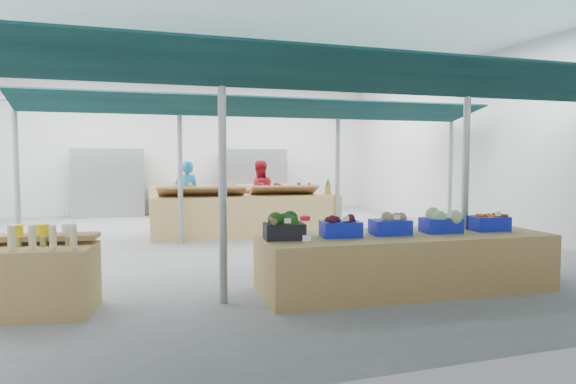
% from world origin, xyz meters
% --- Properties ---
extents(floor, '(13.00, 13.00, 0.00)m').
position_xyz_m(floor, '(0.00, 0.00, 0.00)').
color(floor, slate).
rests_on(floor, ground).
extents(hall, '(13.00, 13.00, 13.00)m').
position_xyz_m(hall, '(0.00, 1.44, 2.65)').
color(hall, silver).
rests_on(hall, ground).
extents(pole_grid, '(10.00, 4.60, 3.00)m').
position_xyz_m(pole_grid, '(0.75, -1.75, 1.81)').
color(pole_grid, gray).
rests_on(pole_grid, floor).
extents(awnings, '(9.50, 7.08, 0.30)m').
position_xyz_m(awnings, '(0.75, -1.75, 2.78)').
color(awnings, black).
rests_on(awnings, pole_grid).
extents(back_shelving_left, '(2.00, 0.50, 2.00)m').
position_xyz_m(back_shelving_left, '(-2.50, 6.00, 1.00)').
color(back_shelving_left, '#B23F33').
rests_on(back_shelving_left, floor).
extents(back_shelving_right, '(2.00, 0.50, 2.00)m').
position_xyz_m(back_shelving_right, '(2.00, 6.00, 1.00)').
color(back_shelving_right, '#B23F33').
rests_on(back_shelving_right, floor).
extents(bottle_shelf, '(1.86, 1.33, 1.06)m').
position_xyz_m(bottle_shelf, '(-3.34, -3.69, 0.43)').
color(bottle_shelf, '#9C7744').
rests_on(bottle_shelf, floor).
extents(veg_counter, '(3.96, 1.53, 0.76)m').
position_xyz_m(veg_counter, '(1.45, -4.13, 0.38)').
color(veg_counter, '#9C7744').
rests_on(veg_counter, floor).
extents(fruit_counter, '(4.30, 1.30, 0.91)m').
position_xyz_m(fruit_counter, '(0.55, 1.19, 0.45)').
color(fruit_counter, '#9C7744').
rests_on(fruit_counter, floor).
extents(far_counter, '(5.13, 1.50, 0.91)m').
position_xyz_m(far_counter, '(1.19, 5.52, 0.45)').
color(far_counter, '#9C7744').
rests_on(far_counter, floor).
extents(crate_stack, '(0.56, 0.40, 0.65)m').
position_xyz_m(crate_stack, '(3.51, -4.09, 0.32)').
color(crate_stack, '#101EB7').
rests_on(crate_stack, floor).
extents(vendor_left, '(0.65, 0.45, 1.70)m').
position_xyz_m(vendor_left, '(-0.65, 2.29, 0.85)').
color(vendor_left, '#1C82B8').
rests_on(vendor_left, floor).
extents(vendor_right, '(0.87, 0.70, 1.70)m').
position_xyz_m(vendor_right, '(1.15, 2.29, 0.85)').
color(vendor_right, red).
rests_on(vendor_right, floor).
extents(crate_broccoli, '(0.54, 0.43, 0.35)m').
position_xyz_m(crate_broccoli, '(-0.23, -4.03, 0.92)').
color(crate_broccoli, black).
rests_on(crate_broccoli, veg_counter).
extents(crate_beets, '(0.54, 0.43, 0.29)m').
position_xyz_m(crate_beets, '(0.53, -4.08, 0.89)').
color(crate_beets, '#101EB7').
rests_on(crate_beets, veg_counter).
extents(crate_celeriac, '(0.54, 0.43, 0.31)m').
position_xyz_m(crate_celeriac, '(1.23, -4.12, 0.90)').
color(crate_celeriac, '#101EB7').
rests_on(crate_celeriac, veg_counter).
extents(crate_cabbage, '(0.54, 0.43, 0.35)m').
position_xyz_m(crate_cabbage, '(1.99, -4.17, 0.92)').
color(crate_cabbage, '#101EB7').
rests_on(crate_cabbage, veg_counter).
extents(crate_carrots, '(0.54, 0.43, 0.29)m').
position_xyz_m(crate_carrots, '(2.74, -4.21, 0.87)').
color(crate_carrots, '#101EB7').
rests_on(crate_carrots, veg_counter).
extents(sparrow, '(0.12, 0.09, 0.11)m').
position_xyz_m(sparrow, '(-0.41, -4.16, 1.00)').
color(sparrow, brown).
rests_on(sparrow, crate_broccoli).
extents(pole_ribbon, '(0.12, 0.12, 0.28)m').
position_xyz_m(pole_ribbon, '(-0.20, -4.73, 1.08)').
color(pole_ribbon, red).
rests_on(pole_ribbon, pole_grid).
extents(apple_heap_yellow, '(1.98, 0.95, 0.27)m').
position_xyz_m(apple_heap_yellow, '(-0.46, 1.16, 1.08)').
color(apple_heap_yellow, '#997247').
rests_on(apple_heap_yellow, fruit_counter).
extents(apple_heap_red, '(1.58, 0.90, 0.27)m').
position_xyz_m(apple_heap_red, '(1.40, 1.03, 1.08)').
color(apple_heap_red, '#997247').
rests_on(apple_heap_red, fruit_counter).
extents(pineapple, '(0.14, 0.14, 0.39)m').
position_xyz_m(pineapple, '(2.46, 0.96, 1.09)').
color(pineapple, '#8C6019').
rests_on(pineapple, fruit_counter).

